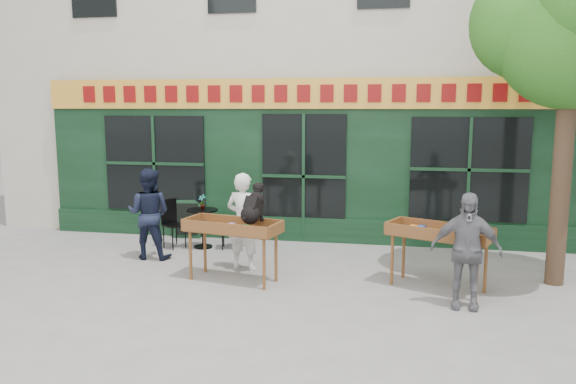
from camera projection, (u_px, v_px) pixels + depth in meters
name	position (u px, v px, depth m)	size (l,w,h in m)	color
ground	(282.00, 274.00, 9.29)	(80.00, 80.00, 0.00)	slate
building	(327.00, 18.00, 14.34)	(14.00, 7.26, 10.00)	beige
street_tree	(576.00, 13.00, 8.23)	(3.05, 2.90, 5.60)	#382619
book_cart_center	(233.00, 230.00, 8.84)	(1.60, 0.93, 0.99)	brown
dog	(253.00, 202.00, 8.65)	(0.34, 0.60, 0.60)	black
woman	(243.00, 221.00, 9.47)	(0.60, 0.40, 1.66)	white
book_cart_right	(439.00, 236.00, 8.44)	(1.62, 1.18, 0.99)	brown
man_right	(466.00, 250.00, 7.65)	(0.95, 0.39, 1.62)	slate
bistro_table	(203.00, 220.00, 10.95)	(0.60, 0.60, 0.76)	black
bistro_chair_left	(171.00, 219.00, 11.01)	(0.50, 0.50, 0.95)	black
bistro_chair_right	(235.00, 220.00, 10.90)	(0.43, 0.43, 0.95)	black
potted_plant	(202.00, 202.00, 10.89)	(0.15, 0.10, 0.29)	gray
man_left	(149.00, 214.00, 10.16)	(0.80, 0.63, 1.65)	black
chalkboard	(187.00, 219.00, 11.81)	(0.58, 0.27, 0.79)	black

